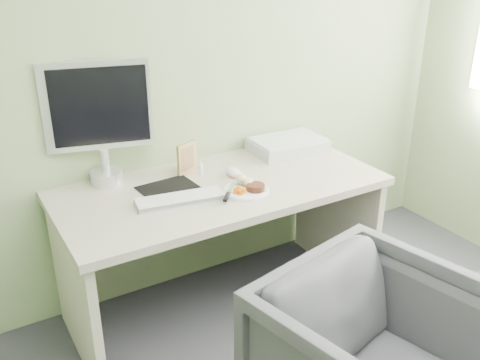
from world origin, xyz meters
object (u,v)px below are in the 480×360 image
desk (221,217)px  monitor (99,116)px  scanner (288,145)px  plate (246,191)px

desk → monitor: size_ratio=2.66×
scanner → monitor: bearing=176.8°
plate → monitor: bearing=139.8°
desk → plate: 0.24m
monitor → scanner: bearing=8.0°
scanner → monitor: size_ratio=0.68×
desk → scanner: scanner is taller
plate → scanner: 0.60m
desk → plate: plate is taller
desk → scanner: 0.63m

